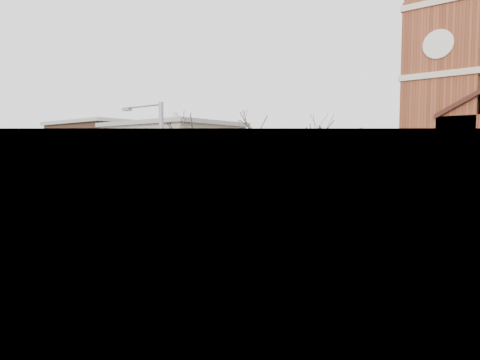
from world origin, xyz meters
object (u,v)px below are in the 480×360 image
Objects in this scene: signal_pole_nw at (181,169)px; tree_nw_far at (179,133)px; tree_ne at (322,142)px; signal_pole_se at (160,198)px; streetlight_north_b at (320,165)px; tree_nw_near at (252,135)px; parked_car_b at (479,247)px; cargo_van at (197,235)px; parked_car_a at (414,238)px; signal_pole_ne at (358,175)px; streetlight_north_a at (262,168)px.

tree_nw_far is (-1.96, 1.49, 4.47)m from signal_pole_nw.
signal_pole_se is at bearing -79.41° from tree_ne.
streetlight_north_b is 0.65× the size of tree_nw_near.
parked_car_b is at bearing -6.61° from signal_pole_nw.
cargo_van is at bearing -40.58° from tree_nw_far.
tree_nw_near is (11.77, -0.12, -0.52)m from tree_nw_far.
cargo_van is (-6.22, 8.74, -3.86)m from signal_pole_se.
streetlight_north_b is 1.55× the size of cargo_van.
tree_ne is at bearing 2.07° from tree_nw_far.
tree_nw_far is at bearing 75.94° from parked_car_b.
tree_ne is (1.50, 16.47, 6.91)m from cargo_van.
parked_car_a is (11.90, 11.03, -0.55)m from cargo_van.
tree_nw_near reaches higher than parked_car_b.
signal_pole_ne is 6.03m from tree_ne.
tree_nw_near reaches higher than parked_car_a.
parked_car_b is (32.61, -3.78, -4.36)m from signal_pole_nw.
signal_pole_ne is 11.52m from parked_car_b.
parked_car_b is 17.50m from tree_ne.
parked_car_b is (9.97, 19.22, -4.36)m from signal_pole_se.
signal_pole_nw is 2.53× the size of parked_car_b.
cargo_van is at bearing -72.75° from streetlight_north_b.
cargo_van is (15.76, -50.76, -3.38)m from streetlight_north_b.
tree_nw_far is at bearing -94.29° from streetlight_north_b.
tree_ne reaches higher than parked_car_b.
parked_car_b is (4.28, -0.55, 0.05)m from parked_car_a.
signal_pole_nw is at bearing -172.04° from tree_nw_near.
signal_pole_se is 2.86× the size of parked_car_a.
parked_car_a is (27.66, -19.73, -3.93)m from streetlight_north_a.
streetlight_north_b is 2.25× the size of parked_car_b.
signal_pole_nw is at bearing -92.32° from streetlight_north_a.
streetlight_north_a is (-21.97, 16.50, -0.48)m from signal_pole_ne.
parked_car_b reaches higher than parked_car_a.
signal_pole_ne is 23.00m from signal_pole_se.
streetlight_north_a is at bearing 121.14° from tree_nw_near.
parked_car_a is 0.29× the size of tree_ne.
cargo_van is at bearing -40.96° from signal_pole_nw.
signal_pole_nw is at bearing 116.19° from cargo_van.
tree_nw_near is (-12.83, 24.37, 3.95)m from signal_pole_se.
signal_pole_ne is 2.86× the size of parked_car_a.
tree_nw_far is (-24.60, 24.49, 4.47)m from signal_pole_se.
streetlight_north_a reaches higher than parked_car_b.
streetlight_north_b is 0.61× the size of tree_nw_far.
streetlight_north_a is 1.00× the size of streetlight_north_b.
signal_pole_nw reaches higher than parked_car_b.
parked_car_b is (16.18, 10.48, -0.50)m from cargo_van.
signal_pole_ne is at bearing -3.47° from tree_nw_far.
signal_pole_se is 27.83m from tree_nw_near.
tree_ne is (8.12, 0.84, -0.90)m from tree_nw_near.
signal_pole_nw is at bearing -172.98° from tree_ne.
cargo_van is (16.43, -14.26, -3.86)m from signal_pole_nw.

